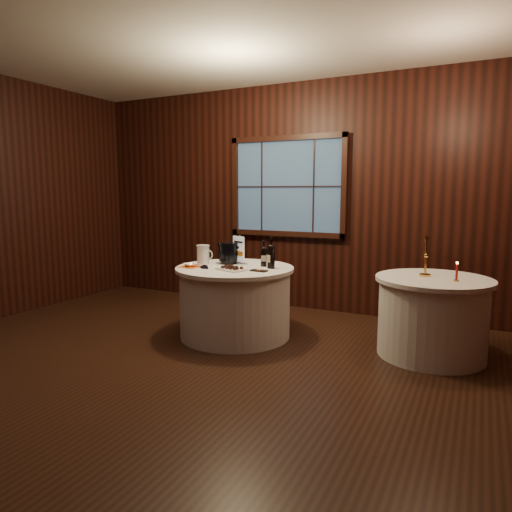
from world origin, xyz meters
The scene contains 16 objects.
ground centered at (0.00, 0.00, 0.00)m, with size 6.00×6.00×0.00m, color black.
back_wall centered at (0.00, 2.48, 1.54)m, with size 6.00×0.10×3.00m.
main_table centered at (0.00, 1.00, 0.39)m, with size 1.28×1.28×0.77m.
side_table centered at (2.00, 1.30, 0.39)m, with size 1.08×1.08×0.77m.
sign_stand centered at (-0.04, 1.18, 0.88)m, with size 0.20×0.16×0.33m.
port_bottle_left centered at (0.26, 1.18, 0.89)m, with size 0.07×0.08×0.29m.
port_bottle_right centered at (0.39, 1.10, 0.92)m, with size 0.08×0.09×0.34m.
ice_bucket centered at (-0.18, 1.17, 0.90)m, with size 0.24×0.24×0.24m.
chocolate_plate centered at (0.07, 0.80, 0.79)m, with size 0.35×0.29×0.04m.
chocolate_box centered at (0.35, 0.87, 0.78)m, with size 0.17×0.09×0.01m, color black.
grape_bunch centered at (-0.23, 0.77, 0.79)m, with size 0.17×0.09×0.04m.
glass_pitcher centered at (-0.41, 1.01, 0.88)m, with size 0.20×0.15×0.22m.
orange_napkin centered at (-0.43, 0.79, 0.77)m, with size 0.22×0.22×0.00m, color #EE5B14.
cracker_bowl centered at (-0.43, 0.79, 0.79)m, with size 0.15×0.15×0.04m, color white.
brass_candlestick centered at (1.91, 1.35, 0.91)m, with size 0.11×0.11×0.39m.
red_candle centered at (2.20, 1.20, 0.84)m, with size 0.05×0.05×0.18m.
Camera 1 is at (2.38, -3.27, 1.58)m, focal length 32.00 mm.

